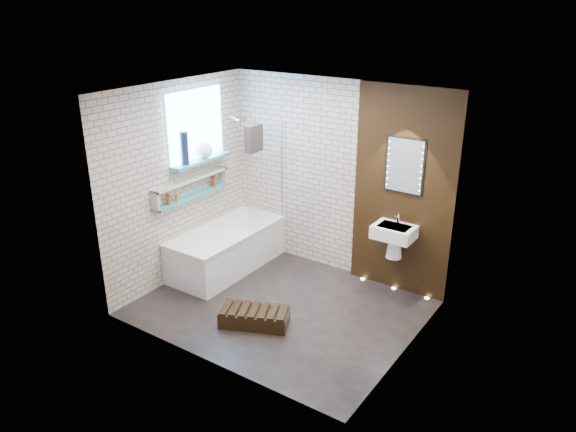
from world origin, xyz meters
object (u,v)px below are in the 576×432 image
Objects in this scene: bath_screen at (265,177)px; washbasin at (394,236)px; bathtub at (227,248)px; walnut_step at (254,318)px; led_mirror at (405,166)px.

washbasin is at bearing 5.78° from bath_screen.
bathtub is at bearing -163.99° from washbasin.
washbasin is 0.74× the size of walnut_step.
led_mirror reaches higher than walnut_step.
bath_screen is 2.00m from walnut_step.
walnut_step is (0.83, -1.37, -1.19)m from bath_screen.
bath_screen reaches higher than bathtub.
bath_screen is at bearing 51.10° from bathtub.
bathtub is 2.49× the size of led_mirror.
led_mirror is at bearing 10.66° from bath_screen.
led_mirror is at bearing 19.78° from bathtub.
washbasin is at bearing -90.00° from led_mirror.
bathtub is 2.23× the size of walnut_step.
bathtub reaches higher than walnut_step.
washbasin is (2.17, 0.62, 0.50)m from bathtub.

